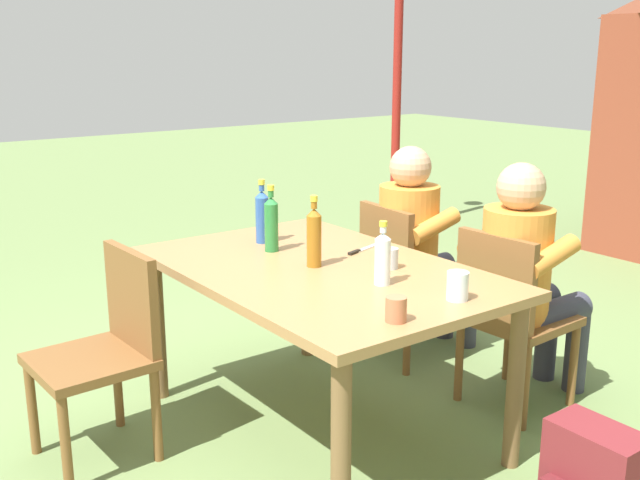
{
  "coord_description": "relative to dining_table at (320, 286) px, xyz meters",
  "views": [
    {
      "loc": [
        2.47,
        -1.82,
        1.67
      ],
      "look_at": [
        0.0,
        0.0,
        0.88
      ],
      "focal_mm": 41.83,
      "sensor_mm": 36.0,
      "label": 1
    }
  ],
  "objects": [
    {
      "name": "lamp_post",
      "position": [
        -2.64,
        2.82,
        1.23
      ],
      "size": [
        0.56,
        0.2,
        2.66
      ],
      "color": "maroon",
      "rests_on": "ground_plane"
    },
    {
      "name": "person_in_plaid_shirt",
      "position": [
        0.36,
        0.93,
        -0.02
      ],
      "size": [
        0.47,
        0.62,
        1.18
      ],
      "color": "orange",
      "rests_on": "ground_plane"
    },
    {
      "name": "chair_far_left",
      "position": [
        -0.37,
        0.82,
        -0.19
      ],
      "size": [
        0.47,
        0.47,
        0.87
      ],
      "color": "brown",
      "rests_on": "ground_plane"
    },
    {
      "name": "bottle_clear",
      "position": [
        0.34,
        0.05,
        0.2
      ],
      "size": [
        0.06,
        0.06,
        0.26
      ],
      "color": "white",
      "rests_on": "dining_table"
    },
    {
      "name": "dining_table",
      "position": [
        0.0,
        0.0,
        0.0
      ],
      "size": [
        1.6,
        1.05,
        0.76
      ],
      "color": "#A37547",
      "rests_on": "ground_plane"
    },
    {
      "name": "bottle_amber",
      "position": [
        -0.02,
        -0.01,
        0.22
      ],
      "size": [
        0.06,
        0.06,
        0.31
      ],
      "color": "#996019",
      "rests_on": "dining_table"
    },
    {
      "name": "cup_terracotta",
      "position": [
        0.68,
        -0.18,
        0.13
      ],
      "size": [
        0.07,
        0.07,
        0.09
      ],
      "primitive_type": "cylinder",
      "color": "#BC6B47",
      "rests_on": "dining_table"
    },
    {
      "name": "cup_steel",
      "position": [
        0.2,
        0.23,
        0.13
      ],
      "size": [
        0.06,
        0.06,
        0.09
      ],
      "primitive_type": "cylinder",
      "color": "#B2B7BC",
      "rests_on": "dining_table"
    },
    {
      "name": "cup_glass",
      "position": [
        0.65,
        0.16,
        0.14
      ],
      "size": [
        0.08,
        0.08,
        0.11
      ],
      "primitive_type": "cylinder",
      "color": "silver",
      "rests_on": "dining_table"
    },
    {
      "name": "chair_near_left",
      "position": [
        -0.36,
        -0.82,
        -0.19
      ],
      "size": [
        0.46,
        0.46,
        0.87
      ],
      "color": "brown",
      "rests_on": "ground_plane"
    },
    {
      "name": "table_knife",
      "position": [
        -0.1,
        0.31,
        0.09
      ],
      "size": [
        0.09,
        0.24,
        0.01
      ],
      "color": "silver",
      "rests_on": "dining_table"
    },
    {
      "name": "bottle_blue",
      "position": [
        -0.5,
        0.03,
        0.22
      ],
      "size": [
        0.06,
        0.06,
        0.31
      ],
      "color": "#2D56A3",
      "rests_on": "dining_table"
    },
    {
      "name": "chair_far_right",
      "position": [
        0.36,
        0.82,
        -0.19
      ],
      "size": [
        0.46,
        0.46,
        0.87
      ],
      "color": "brown",
      "rests_on": "ground_plane"
    },
    {
      "name": "ground_plane",
      "position": [
        0.0,
        0.0,
        -0.67
      ],
      "size": [
        24.0,
        24.0,
        0.0
      ],
      "primitive_type": "plane",
      "color": "#6B844C"
    },
    {
      "name": "person_in_white_shirt",
      "position": [
        -0.36,
        0.93,
        -0.02
      ],
      "size": [
        0.47,
        0.62,
        1.18
      ],
      "color": "orange",
      "rests_on": "ground_plane"
    },
    {
      "name": "bottle_green",
      "position": [
        -0.34,
        -0.02,
        0.22
      ],
      "size": [
        0.06,
        0.06,
        0.31
      ],
      "color": "#287A38",
      "rests_on": "dining_table"
    }
  ]
}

